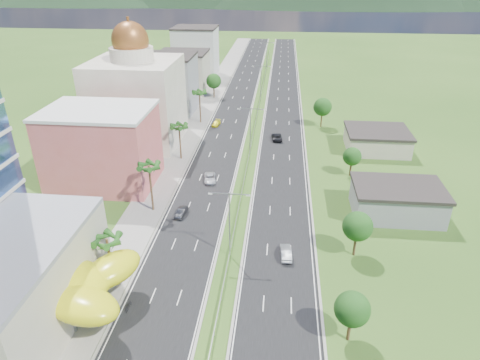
% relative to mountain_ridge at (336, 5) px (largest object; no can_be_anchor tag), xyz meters
% --- Properties ---
extents(ground, '(500.00, 500.00, 0.00)m').
position_rel_mountain_ridge_xyz_m(ground, '(-60.00, -450.00, 0.00)').
color(ground, '#2D5119').
rests_on(ground, ground).
extents(road_left, '(11.00, 260.00, 0.04)m').
position_rel_mountain_ridge_xyz_m(road_left, '(-67.50, -360.00, 0.02)').
color(road_left, black).
rests_on(road_left, ground).
extents(road_right, '(11.00, 260.00, 0.04)m').
position_rel_mountain_ridge_xyz_m(road_right, '(-52.50, -360.00, 0.02)').
color(road_right, black).
rests_on(road_right, ground).
extents(sidewalk_left, '(7.00, 260.00, 0.12)m').
position_rel_mountain_ridge_xyz_m(sidewalk_left, '(-77.00, -360.00, 0.06)').
color(sidewalk_left, gray).
rests_on(sidewalk_left, ground).
extents(median_guardrail, '(0.10, 216.06, 0.76)m').
position_rel_mountain_ridge_xyz_m(median_guardrail, '(-60.00, -378.01, 0.62)').
color(median_guardrail, gray).
rests_on(median_guardrail, ground).
extents(streetlight_median_b, '(6.04, 0.25, 11.00)m').
position_rel_mountain_ridge_xyz_m(streetlight_median_b, '(-60.00, -440.00, 6.75)').
color(streetlight_median_b, gray).
rests_on(streetlight_median_b, ground).
extents(streetlight_median_c, '(6.04, 0.25, 11.00)m').
position_rel_mountain_ridge_xyz_m(streetlight_median_c, '(-60.00, -400.00, 6.75)').
color(streetlight_median_c, gray).
rests_on(streetlight_median_c, ground).
extents(streetlight_median_d, '(6.04, 0.25, 11.00)m').
position_rel_mountain_ridge_xyz_m(streetlight_median_d, '(-60.00, -355.00, 6.75)').
color(streetlight_median_d, gray).
rests_on(streetlight_median_d, ground).
extents(streetlight_median_e, '(6.04, 0.25, 11.00)m').
position_rel_mountain_ridge_xyz_m(streetlight_median_e, '(-60.00, -310.00, 6.75)').
color(streetlight_median_e, gray).
rests_on(streetlight_median_e, ground).
extents(lime_canopy, '(18.00, 15.00, 7.40)m').
position_rel_mountain_ridge_xyz_m(lime_canopy, '(-80.00, -454.00, 4.99)').
color(lime_canopy, '#CDCC14').
rests_on(lime_canopy, ground).
extents(pink_shophouse, '(20.00, 15.00, 15.00)m').
position_rel_mountain_ridge_xyz_m(pink_shophouse, '(-88.00, -418.00, 7.50)').
color(pink_shophouse, '#CA5953').
rests_on(pink_shophouse, ground).
extents(domed_building, '(20.00, 20.00, 28.70)m').
position_rel_mountain_ridge_xyz_m(domed_building, '(-88.00, -395.00, 11.35)').
color(domed_building, beige).
rests_on(domed_building, ground).
extents(midrise_grey, '(16.00, 15.00, 16.00)m').
position_rel_mountain_ridge_xyz_m(midrise_grey, '(-87.00, -370.00, 8.00)').
color(midrise_grey, gray).
rests_on(midrise_grey, ground).
extents(midrise_beige, '(16.00, 15.00, 13.00)m').
position_rel_mountain_ridge_xyz_m(midrise_beige, '(-87.00, -348.00, 6.50)').
color(midrise_beige, '#B7AF96').
rests_on(midrise_beige, ground).
extents(midrise_white, '(16.00, 15.00, 18.00)m').
position_rel_mountain_ridge_xyz_m(midrise_white, '(-87.00, -325.00, 9.00)').
color(midrise_white, silver).
rests_on(midrise_white, ground).
extents(shed_near, '(15.00, 10.00, 5.00)m').
position_rel_mountain_ridge_xyz_m(shed_near, '(-32.00, -425.00, 2.50)').
color(shed_near, gray).
rests_on(shed_near, ground).
extents(shed_far, '(14.00, 12.00, 4.40)m').
position_rel_mountain_ridge_xyz_m(shed_far, '(-30.00, -395.00, 2.20)').
color(shed_far, '#B7AF96').
rests_on(shed_far, ground).
extents(palm_tree_b, '(3.60, 3.60, 8.10)m').
position_rel_mountain_ridge_xyz_m(palm_tree_b, '(-75.50, -448.00, 7.06)').
color(palm_tree_b, '#47301C').
rests_on(palm_tree_b, ground).
extents(palm_tree_c, '(3.60, 3.60, 9.60)m').
position_rel_mountain_ridge_xyz_m(palm_tree_c, '(-75.50, -428.00, 8.50)').
color(palm_tree_c, '#47301C').
rests_on(palm_tree_c, ground).
extents(palm_tree_d, '(3.60, 3.60, 8.60)m').
position_rel_mountain_ridge_xyz_m(palm_tree_d, '(-75.50, -405.00, 7.54)').
color(palm_tree_d, '#47301C').
rests_on(palm_tree_d, ground).
extents(palm_tree_e, '(3.60, 3.60, 9.40)m').
position_rel_mountain_ridge_xyz_m(palm_tree_e, '(-75.50, -380.00, 8.31)').
color(palm_tree_e, '#47301C').
rests_on(palm_tree_e, ground).
extents(leafy_tree_lfar, '(4.90, 4.90, 8.05)m').
position_rel_mountain_ridge_xyz_m(leafy_tree_lfar, '(-75.50, -355.00, 5.58)').
color(leafy_tree_lfar, '#47301C').
rests_on(leafy_tree_lfar, ground).
extents(leafy_tree_ra, '(4.20, 4.20, 6.90)m').
position_rel_mountain_ridge_xyz_m(leafy_tree_ra, '(-44.00, -455.00, 4.78)').
color(leafy_tree_ra, '#47301C').
rests_on(leafy_tree_ra, ground).
extents(leafy_tree_rb, '(4.55, 4.55, 7.47)m').
position_rel_mountain_ridge_xyz_m(leafy_tree_rb, '(-41.00, -438.00, 5.18)').
color(leafy_tree_rb, '#47301C').
rests_on(leafy_tree_rb, ground).
extents(leafy_tree_rc, '(3.85, 3.85, 6.33)m').
position_rel_mountain_ridge_xyz_m(leafy_tree_rc, '(-38.00, -410.00, 4.37)').
color(leafy_tree_rc, '#47301C').
rests_on(leafy_tree_rc, ground).
extents(leafy_tree_rd, '(4.90, 4.90, 8.05)m').
position_rel_mountain_ridge_xyz_m(leafy_tree_rd, '(-42.00, -380.00, 5.58)').
color(leafy_tree_rd, '#47301C').
rests_on(leafy_tree_rd, ground).
extents(mountain_ridge, '(860.00, 140.00, 90.00)m').
position_rel_mountain_ridge_xyz_m(mountain_ridge, '(0.00, 0.00, 0.00)').
color(mountain_ridge, black).
rests_on(mountain_ridge, ground).
extents(car_dark_left, '(1.89, 4.01, 1.27)m').
position_rel_mountain_ridge_xyz_m(car_dark_left, '(-69.98, -429.28, 0.68)').
color(car_dark_left, black).
rests_on(car_dark_left, road_left).
extents(car_silver_mid_left, '(3.05, 5.22, 1.36)m').
position_rel_mountain_ridge_xyz_m(car_silver_mid_left, '(-67.05, -415.59, 0.72)').
color(car_silver_mid_left, '#B8BAC0').
rests_on(car_silver_mid_left, road_left).
extents(car_yellow_far_left, '(2.27, 4.38, 1.22)m').
position_rel_mountain_ridge_xyz_m(car_yellow_far_left, '(-70.78, -381.89, 0.65)').
color(car_yellow_far_left, yellow).
rests_on(car_yellow_far_left, road_left).
extents(car_silver_right, '(1.90, 4.60, 1.48)m').
position_rel_mountain_ridge_xyz_m(car_silver_right, '(-51.43, -439.50, 0.78)').
color(car_silver_right, '#989A9F').
rests_on(car_silver_right, road_right).
extents(car_dark_far_right, '(3.01, 5.50, 1.46)m').
position_rel_mountain_ridge_xyz_m(car_dark_far_right, '(-53.85, -390.96, 0.77)').
color(car_dark_far_right, black).
rests_on(car_dark_far_right, road_right).
extents(motorcycle, '(0.61, 1.87, 1.19)m').
position_rel_mountain_ridge_xyz_m(motorcycle, '(-71.70, -452.66, 0.63)').
color(motorcycle, black).
rests_on(motorcycle, road_left).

